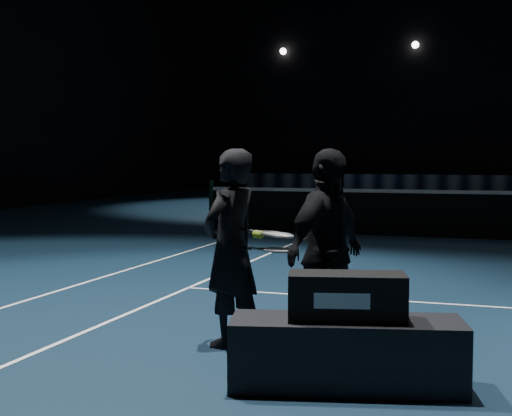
% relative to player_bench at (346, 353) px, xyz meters
% --- Properties ---
extents(wall_back, '(30.00, 0.00, 30.00)m').
position_rel_player_bench_xyz_m(wall_back, '(1.57, 27.48, 4.76)').
color(wall_back, black).
rests_on(wall_back, ground).
extents(net_post_left, '(0.10, 0.10, 1.10)m').
position_rel_player_bench_xyz_m(net_post_left, '(-4.83, 9.48, 0.31)').
color(net_post_left, black).
rests_on(net_post_left, floor).
extents(sponsor_backdrop, '(22.00, 0.15, 0.90)m').
position_rel_player_bench_xyz_m(sponsor_backdrop, '(1.57, 24.98, 0.21)').
color(sponsor_backdrop, black).
rests_on(sponsor_backdrop, floor).
extents(player_bench, '(1.65, 0.88, 0.47)m').
position_rel_player_bench_xyz_m(player_bench, '(0.00, 0.00, 0.00)').
color(player_bench, black).
rests_on(player_bench, floor).
extents(racket_bag, '(0.84, 0.51, 0.31)m').
position_rel_player_bench_xyz_m(racket_bag, '(0.00, 0.00, 0.39)').
color(racket_bag, black).
rests_on(racket_bag, player_bench).
extents(bag_signature, '(0.36, 0.09, 0.10)m').
position_rel_player_bench_xyz_m(bag_signature, '(0.00, -0.17, 0.39)').
color(bag_signature, white).
rests_on(bag_signature, racket_bag).
extents(player_a, '(0.56, 0.69, 1.64)m').
position_rel_player_bench_xyz_m(player_a, '(-1.14, 0.80, 0.59)').
color(player_a, black).
rests_on(player_a, floor).
extents(player_b, '(0.70, 1.04, 1.64)m').
position_rel_player_bench_xyz_m(player_b, '(-0.30, 0.67, 0.59)').
color(player_b, black).
rests_on(player_b, floor).
extents(racket_lower, '(0.70, 0.32, 0.03)m').
position_rel_player_bench_xyz_m(racket_lower, '(-0.69, 0.73, 0.59)').
color(racket_lower, black).
rests_on(racket_lower, player_a).
extents(racket_upper, '(0.69, 0.27, 0.10)m').
position_rel_player_bench_xyz_m(racket_upper, '(-0.74, 0.78, 0.71)').
color(racket_upper, black).
rests_on(racket_upper, player_b).
extents(tennis_balls, '(0.12, 0.10, 0.12)m').
position_rel_player_bench_xyz_m(tennis_balls, '(-0.88, 0.77, 0.72)').
color(tennis_balls, '#B9CB2B').
rests_on(tennis_balls, racket_upper).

